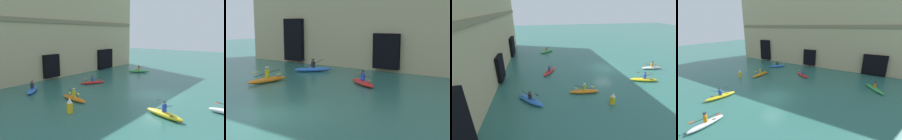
% 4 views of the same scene
% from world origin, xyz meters
% --- Properties ---
extents(ground_plane, '(120.00, 120.00, 0.00)m').
position_xyz_m(ground_plane, '(0.00, 0.00, 0.00)').
color(ground_plane, '#2D665B').
extents(cliff_bluff, '(37.69, 7.99, 14.29)m').
position_xyz_m(cliff_bluff, '(-0.82, 18.80, 7.12)').
color(cliff_bluff, tan).
rests_on(cliff_bluff, ground).
extents(kayak_yellow, '(1.58, 3.47, 1.24)m').
position_xyz_m(kayak_yellow, '(-5.02, -3.15, 0.26)').
color(kayak_yellow, yellow).
rests_on(kayak_yellow, ground).
extents(kayak_orange, '(1.00, 3.40, 1.17)m').
position_xyz_m(kayak_orange, '(-6.36, 5.31, 0.24)').
color(kayak_orange, orange).
rests_on(kayak_orange, ground).
extents(kayak_red, '(3.01, 2.23, 1.04)m').
position_xyz_m(kayak_red, '(-0.21, 8.60, 0.22)').
color(kayak_red, red).
rests_on(kayak_red, ground).
extents(kayak_green, '(2.56, 3.18, 1.24)m').
position_xyz_m(kayak_green, '(10.27, 8.17, 0.23)').
color(kayak_green, green).
rests_on(kayak_green, ground).
extents(kayak_blue, '(2.96, 2.94, 1.18)m').
position_xyz_m(kayak_blue, '(-7.01, 11.18, 0.25)').
color(kayak_blue, blue).
rests_on(kayak_blue, ground).
extents(marker_buoy, '(0.49, 0.49, 1.26)m').
position_xyz_m(marker_buoy, '(-8.78, 3.17, 0.58)').
color(marker_buoy, yellow).
rests_on(marker_buoy, ground).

